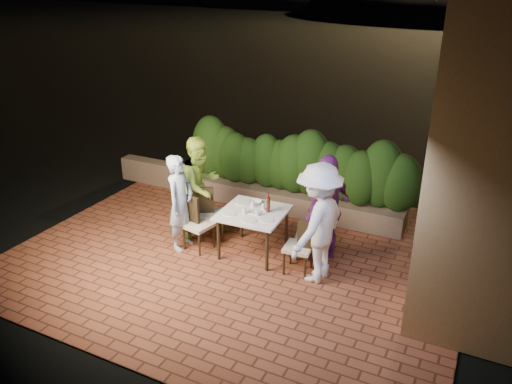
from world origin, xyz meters
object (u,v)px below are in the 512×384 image
Objects in this scene: dining_table at (253,232)px; diner_green at (201,186)px; chair_left_back at (213,213)px; parapet_lamp at (178,163)px; diner_blue at (180,203)px; diner_white at (318,223)px; beer_bottle at (268,203)px; chair_left_front at (198,224)px; bowl at (256,202)px; diner_purple at (327,209)px; chair_right_front at (298,246)px; chair_right_back at (309,233)px.

diner_green reaches higher than dining_table.
chair_left_back is 2.42m from parapet_lamp.
diner_white is at bearing -90.49° from diner_blue.
chair_left_front is (-1.09, -0.37, -0.45)m from beer_bottle.
dining_table is 7.21× the size of parapet_lamp.
chair_left_back is at bearing 175.44° from beer_bottle.
bowl is 0.11× the size of diner_purple.
chair_left_back reaches higher than chair_right_front.
diner_green is 2.17m from parapet_lamp.
chair_right_front is 0.50× the size of diner_green.
diner_white is at bearing 108.04° from chair_right_back.
chair_right_back is (0.85, 0.29, 0.05)m from dining_table.
bowl is at bearing -32.05° from chair_right_front.
beer_bottle is 0.35× the size of chair_left_front.
diner_green reaches higher than parapet_lamp.
bowl is at bearing -13.80° from chair_right_back.
parapet_lamp is (-1.52, 2.11, -0.24)m from diner_blue.
chair_left_front is 1.81m from chair_right_back.
bowl is 0.21× the size of chair_right_front.
chair_left_front reaches higher than dining_table.
diner_purple is at bearing -78.02° from diner_green.
chair_left_front is at bearing -48.72° from parapet_lamp.
parapet_lamp is (-2.67, 1.78, 0.20)m from dining_table.
chair_right_front is at bearing -8.92° from diner_purple.
dining_table is at bearing -92.60° from diner_green.
chair_left_front reaches higher than chair_right_back.
diner_purple is 12.71× the size of parapet_lamp.
dining_table is 1.10× the size of chair_left_front.
chair_right_back is at bearing -91.84° from chair_right_front.
dining_table is 3.22m from parapet_lamp.
dining_table is 1.07× the size of chair_left_back.
beer_bottle is 0.18× the size of diner_purple.
chair_right_front is at bearing 79.21° from chair_right_back.
beer_bottle is (0.22, 0.09, 0.54)m from dining_table.
chair_right_front is at bearing -89.11° from diner_blue.
diner_white is 1.03× the size of diner_purple.
chair_left_front is 0.45m from chair_left_back.
diner_purple is at bearing 27.86° from chair_left_front.
chair_left_front is at bearing 4.88° from chair_right_back.
dining_table is 1.14× the size of chair_right_front.
parapet_lamp is (-1.81, 1.60, 0.10)m from chair_left_back.
chair_left_front is at bearing -56.96° from diner_purple.
diner_blue reaches higher than parapet_lamp.
chair_right_front is 1.05× the size of chair_right_back.
chair_right_back is 0.52× the size of diner_blue.
bowl is at bearing -77.76° from diner_green.
bowl is 1.01m from chair_left_front.
beer_bottle is at bearing -29.27° from chair_right_front.
parapet_lamp is at bearing 113.37° from chair_left_back.
bowl is 0.11× the size of diner_green.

